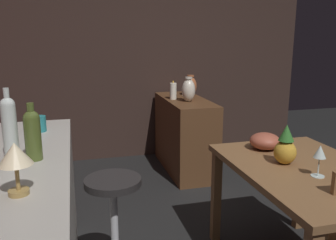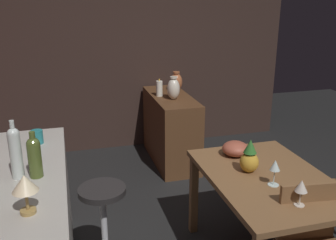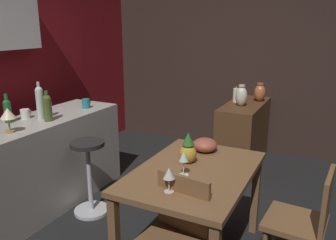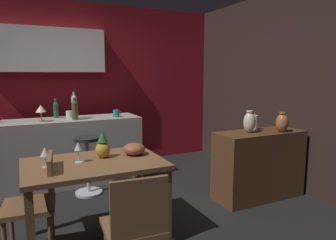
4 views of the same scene
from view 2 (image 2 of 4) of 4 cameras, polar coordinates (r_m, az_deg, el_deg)
name	(u,v)px [view 2 (image 2 of 4)]	position (r m, az deg, el deg)	size (l,w,h in m)	color
wall_side_right	(119,49)	(4.90, -7.29, 10.55)	(0.10, 4.40, 2.60)	#33231E
dining_table	(267,188)	(2.84, 14.59, -9.88)	(1.19, 0.81, 0.74)	brown
sideboard_cabinet	(171,129)	(4.59, 0.42, -1.32)	(1.10, 0.44, 0.82)	#56351E
bar_stool	(105,232)	(2.79, -9.46, -16.15)	(0.34, 0.34, 0.73)	#262323
wine_glass_left	(275,167)	(2.62, 15.70, -6.72)	(0.07, 0.07, 0.18)	silver
wine_glass_right	(301,187)	(2.44, 19.31, -9.38)	(0.08, 0.08, 0.17)	silver
pineapple_centerpiece	(249,158)	(2.79, 12.08, -5.61)	(0.13, 0.13, 0.25)	gold
fruit_bowl	(235,149)	(3.06, 10.05, -4.23)	(0.21, 0.21, 0.11)	#9E4C38
wine_bottle_clear	(15,151)	(2.43, -21.84, -4.34)	(0.07, 0.07, 0.37)	silver
wine_bottle_olive	(34,155)	(2.42, -19.33, -5.02)	(0.08, 0.08, 0.29)	#475623
cup_teal	(37,137)	(2.98, -18.98, -2.39)	(0.12, 0.09, 0.10)	teal
counter_lamp	(25,186)	(2.04, -20.60, -9.19)	(0.13, 0.13, 0.21)	#A58447
pillar_candle_tall	(159,89)	(4.43, -1.30, 4.72)	(0.07, 0.07, 0.20)	white
vase_ceramic_ivory	(173,89)	(4.29, 0.82, 4.72)	(0.14, 0.14, 0.26)	beige
vase_copper	(176,82)	(4.67, 1.24, 5.73)	(0.15, 0.15, 0.24)	#B26038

